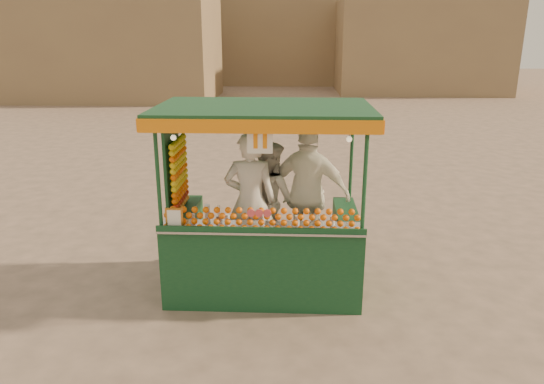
{
  "coord_description": "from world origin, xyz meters",
  "views": [
    {
      "loc": [
        0.1,
        -6.02,
        3.15
      ],
      "look_at": [
        -0.18,
        0.08,
        1.25
      ],
      "focal_mm": 33.52,
      "sensor_mm": 36.0,
      "label": 1
    }
  ],
  "objects_px": {
    "juice_cart": "(259,233)",
    "vendor_left": "(250,202)",
    "vendor_middle": "(270,200)",
    "vendor_right": "(309,194)"
  },
  "relations": [
    {
      "from": "juice_cart",
      "to": "vendor_middle",
      "type": "height_order",
      "value": "juice_cart"
    },
    {
      "from": "juice_cart",
      "to": "vendor_middle",
      "type": "xyz_separation_m",
      "value": [
        0.12,
        0.41,
        0.3
      ]
    },
    {
      "from": "juice_cart",
      "to": "vendor_left",
      "type": "distance_m",
      "value": 0.41
    },
    {
      "from": "juice_cart",
      "to": "vendor_middle",
      "type": "bearing_deg",
      "value": 74.21
    },
    {
      "from": "juice_cart",
      "to": "vendor_right",
      "type": "distance_m",
      "value": 0.83
    },
    {
      "from": "vendor_left",
      "to": "vendor_middle",
      "type": "relative_size",
      "value": 1.11
    },
    {
      "from": "vendor_left",
      "to": "vendor_middle",
      "type": "xyz_separation_m",
      "value": [
        0.22,
        0.33,
        -0.09
      ]
    },
    {
      "from": "juice_cart",
      "to": "vendor_left",
      "type": "xyz_separation_m",
      "value": [
        -0.11,
        0.08,
        0.39
      ]
    },
    {
      "from": "vendor_left",
      "to": "vendor_middle",
      "type": "distance_m",
      "value": 0.41
    },
    {
      "from": "juice_cart",
      "to": "vendor_left",
      "type": "bearing_deg",
      "value": 144.06
    }
  ]
}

